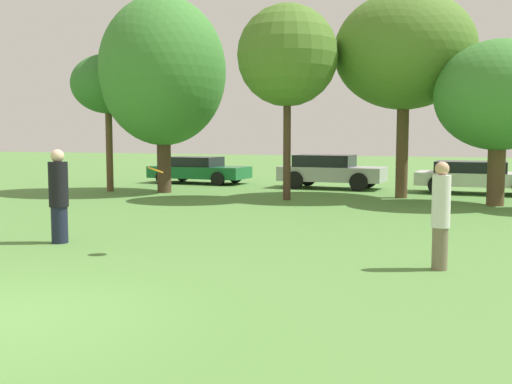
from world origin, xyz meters
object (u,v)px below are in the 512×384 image
Objects in this scene: tree_1 at (163,72)px; parked_car_silver at (330,171)px; tree_2 at (287,56)px; tree_4 at (499,96)px; frisbee at (155,170)px; parked_car_white at (478,176)px; person_catcher at (441,214)px; tree_3 at (404,52)px; parked_car_green at (198,169)px; tree_0 at (108,85)px; person_thrower at (59,196)px.

parked_car_silver is at bearing 37.41° from tree_1.
tree_2 is (5.16, -0.77, 0.22)m from tree_1.
tree_4 is at bearing 7.28° from tree_2.
frisbee reaches higher than parked_car_white.
person_catcher is at bearing -57.97° from tree_2.
parked_car_silver reaches higher than parked_car_white.
tree_3 is (3.47, 2.10, 0.24)m from tree_2.
frisbee is 0.07× the size of parked_car_green.
tree_4 is at bearing -97.64° from person_catcher.
tree_0 is 1.17× the size of parked_car_green.
tree_3 is at bearing -81.63° from person_catcher.
parked_car_white is (11.05, 3.91, -3.87)m from tree_1.
tree_0 is (-8.20, 10.04, 2.57)m from frisbee.
tree_1 is (-10.78, 9.75, 3.64)m from person_catcher.
tree_2 reaches higher than tree_4.
parked_car_white is (13.28, 4.22, -3.43)m from tree_0.
tree_3 reaches higher than frisbee.
parked_car_white is (5.68, -0.20, -0.07)m from parked_car_silver.
tree_3 is at bearing -132.35° from parked_car_white.
frisbee is 0.06× the size of tree_4.
tree_1 is at bearing -159.75° from parked_car_white.
person_catcher is at bearing 7.14° from frisbee.
parked_car_green is 1.06× the size of parked_car_silver.
tree_3 is at bearing -17.45° from parked_car_green.
tree_4 is at bearing -22.88° from tree_3.
tree_1 is 8.75m from tree_3.
frisbee is at bearing -50.78° from tree_0.
person_catcher is at bearing -79.02° from tree_3.
tree_1 is 5.23m from tree_2.
parked_car_green is (-6.07, 5.24, -4.12)m from tree_2.
person_catcher is at bearing -95.03° from tree_4.
person_thrower is at bearing -128.53° from tree_4.
parked_car_white is at bearing 98.82° from tree_4.
parked_car_silver is at bearing 139.59° from tree_3.
person_catcher is 14.99m from tree_1.
tree_4 is at bearing 1.52° from tree_0.
tree_3 is at bearing 8.75° from tree_1.
person_thrower is 7.22m from person_catcher.
person_thrower is at bearing -96.46° from parked_car_silver.
tree_2 is (-5.62, 8.98, 3.86)m from person_catcher.
tree_0 is 6.05m from parked_car_green.
tree_1 is at bearing -171.25° from tree_3.
tree_2 reaches higher than person_thrower.
frisbee is at bearing -86.89° from parked_car_silver.
person_thrower reaches higher than frisbee.
person_catcher is at bearing -67.90° from parked_car_silver.
tree_4 is 7.91m from parked_car_silver.
person_catcher is 0.38× the size of parked_car_green.
tree_2 is 1.51× the size of parked_car_silver.
parked_car_silver is (-5.41, 13.86, -0.15)m from person_catcher.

